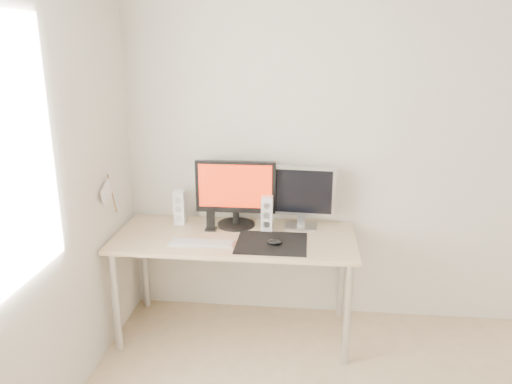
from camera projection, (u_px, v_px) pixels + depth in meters
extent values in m
plane|color=white|center=(375.00, 150.00, 3.43)|extent=(3.50, 0.00, 3.50)
cube|color=black|center=(272.00, 243.00, 3.19)|extent=(0.45, 0.40, 0.00)
ellipsoid|color=black|center=(274.00, 242.00, 3.15)|extent=(0.10, 0.06, 0.04)
cube|color=#D1B587|center=(235.00, 237.00, 3.33)|extent=(1.60, 0.70, 0.03)
cylinder|color=silver|center=(116.00, 302.00, 3.23)|extent=(0.05, 0.05, 0.70)
cylinder|color=silver|center=(347.00, 315.00, 3.08)|extent=(0.05, 0.05, 0.70)
cylinder|color=silver|center=(144.00, 264.00, 3.78)|extent=(0.05, 0.05, 0.70)
cylinder|color=silver|center=(342.00, 273.00, 3.63)|extent=(0.05, 0.05, 0.70)
cylinder|color=black|center=(236.00, 224.00, 3.50)|extent=(0.26, 0.26, 0.02)
cylinder|color=black|center=(236.00, 215.00, 3.48)|extent=(0.05, 0.05, 0.12)
cube|color=black|center=(236.00, 187.00, 3.41)|extent=(0.55, 0.05, 0.36)
cube|color=#E34B0B|center=(235.00, 186.00, 3.38)|extent=(0.50, 0.01, 0.30)
cube|color=#AEAEB0|center=(301.00, 226.00, 3.46)|extent=(0.23, 0.17, 0.01)
cube|color=silver|center=(301.00, 219.00, 3.45)|extent=(0.05, 0.04, 0.10)
cube|color=#AEAEB0|center=(302.00, 191.00, 3.39)|extent=(0.45, 0.07, 0.34)
cube|color=black|center=(302.00, 192.00, 3.37)|extent=(0.41, 0.03, 0.30)
cube|color=white|center=(180.00, 207.00, 3.51)|extent=(0.08, 0.09, 0.24)
cylinder|color=#B3B2B5|center=(179.00, 218.00, 3.49)|extent=(0.05, 0.01, 0.05)
cylinder|color=#ABABAE|center=(178.00, 209.00, 3.47)|extent=(0.05, 0.01, 0.05)
cylinder|color=#B4B5B7|center=(178.00, 200.00, 3.45)|extent=(0.05, 0.01, 0.05)
cube|color=white|center=(267.00, 213.00, 3.39)|extent=(0.08, 0.09, 0.24)
cylinder|color=silver|center=(267.00, 224.00, 3.37)|extent=(0.05, 0.01, 0.05)
cylinder|color=silver|center=(267.00, 215.00, 3.35)|extent=(0.05, 0.01, 0.05)
cylinder|color=#B6B6B8|center=(267.00, 206.00, 3.33)|extent=(0.05, 0.01, 0.05)
cube|color=#BDBDC0|center=(202.00, 243.00, 3.18)|extent=(0.42, 0.12, 0.01)
cube|color=silver|center=(202.00, 242.00, 3.17)|extent=(0.40, 0.11, 0.01)
cube|color=black|center=(211.00, 229.00, 3.41)|extent=(0.07, 0.06, 0.02)
cube|color=black|center=(211.00, 220.00, 3.39)|extent=(0.06, 0.03, 0.12)
cylinder|color=#A57F54|center=(112.00, 194.00, 3.24)|extent=(0.01, 0.10, 0.29)
cube|color=white|center=(107.00, 192.00, 3.14)|extent=(0.00, 0.19, 0.15)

